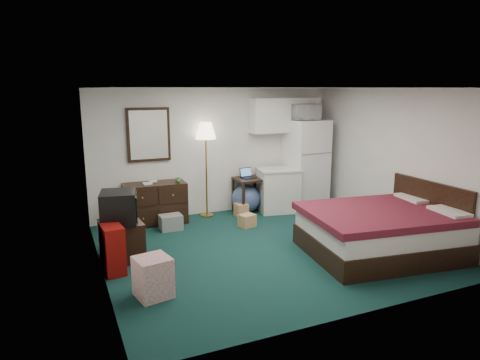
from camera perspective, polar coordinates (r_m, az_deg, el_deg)
name	(u,v)px	position (r m, az deg, el deg)	size (l,w,h in m)	color
floor	(266,248)	(6.92, 3.54, -9.01)	(5.00, 4.50, 0.01)	black
ceiling	(269,88)	(6.46, 3.84, 12.17)	(5.00, 4.50, 0.01)	beige
walls	(267,171)	(6.57, 3.68, 1.21)	(5.01, 4.51, 2.50)	beige
mirror	(149,135)	(8.16, -12.09, 5.93)	(0.80, 0.06, 1.00)	white
upper_cabinets	(285,115)	(8.99, 5.97, 8.60)	(1.50, 0.35, 0.70)	silver
headboard	(429,212)	(7.52, 23.90, -3.92)	(0.06, 1.56, 1.00)	black
dresser	(155,203)	(8.17, -11.21, -3.06)	(1.13, 0.52, 0.77)	black
floor_lamp	(206,170)	(8.38, -4.51, 1.33)	(0.40, 0.40, 1.86)	gold
desk	(249,195)	(8.72, 1.27, -2.06)	(0.56, 0.56, 0.72)	black
exercise_ball	(246,199)	(8.73, 0.78, -2.51)	(0.58, 0.58, 0.58)	#3C4F7F
kitchen_counter	(278,191)	(8.82, 5.12, -1.44)	(0.79, 0.60, 0.86)	silver
fridge	(305,164)	(9.15, 8.71, 2.14)	(0.76, 0.76, 1.85)	white
bed	(380,232)	(6.91, 18.18, -6.62)	(2.15, 1.68, 0.69)	#400A1D
tv_stand	(122,240)	(6.63, -15.51, -7.77)	(0.58, 0.63, 0.58)	black
suitcase	(113,249)	(6.16, -16.58, -8.87)	(0.26, 0.42, 0.68)	maroon
retail_box	(153,277)	(5.42, -11.53, -12.56)	(0.40, 0.40, 0.50)	white
file_bin	(171,222)	(7.82, -9.21, -5.58)	(0.39, 0.29, 0.27)	gray
cardboard_box_a	(247,221)	(7.88, 0.96, -5.43)	(0.27, 0.23, 0.23)	tan
cardboard_box_b	(241,210)	(8.50, 0.17, -4.02)	(0.22, 0.26, 0.26)	tan
laptop	(249,173)	(8.63, 1.17, 0.90)	(0.28, 0.23, 0.19)	black
crt_tv	(119,207)	(6.42, -15.89, -3.54)	(0.51, 0.55, 0.47)	black
microwave	(305,110)	(8.98, 8.61, 9.19)	(0.59, 0.33, 0.40)	white
book_a	(143,179)	(7.98, -12.81, 0.17)	(0.16, 0.02, 0.22)	tan
book_b	(149,177)	(8.15, -12.07, 0.39)	(0.15, 0.02, 0.20)	tan
mug	(178,180)	(8.02, -8.28, 0.04)	(0.12, 0.09, 0.12)	#41863E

